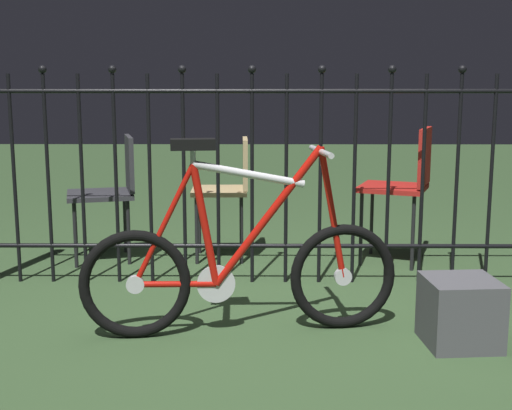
{
  "coord_description": "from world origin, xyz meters",
  "views": [
    {
      "loc": [
        -0.04,
        -3.26,
        1.17
      ],
      "look_at": [
        -0.07,
        0.21,
        0.55
      ],
      "focal_mm": 48.27,
      "sensor_mm": 36.0,
      "label": 1
    }
  ],
  "objects_px": {
    "chair_tan": "(230,184)",
    "chair_red": "(405,179)",
    "chair_charcoal": "(112,185)",
    "bicycle": "(241,268)",
    "display_crate": "(460,312)"
  },
  "relations": [
    {
      "from": "display_crate",
      "to": "chair_tan",
      "type": "bearing_deg",
      "value": 125.51
    },
    {
      "from": "chair_charcoal",
      "to": "display_crate",
      "type": "xyz_separation_m",
      "value": [
        1.88,
        -1.52,
        -0.35
      ]
    },
    {
      "from": "chair_red",
      "to": "chair_charcoal",
      "type": "distance_m",
      "value": 1.92
    },
    {
      "from": "chair_red",
      "to": "chair_charcoal",
      "type": "bearing_deg",
      "value": 177.23
    },
    {
      "from": "chair_red",
      "to": "chair_tan",
      "type": "bearing_deg",
      "value": 174.12
    },
    {
      "from": "display_crate",
      "to": "chair_charcoal",
      "type": "bearing_deg",
      "value": 141.02
    },
    {
      "from": "chair_charcoal",
      "to": "display_crate",
      "type": "relative_size",
      "value": 2.63
    },
    {
      "from": "chair_red",
      "to": "bicycle",
      "type": "bearing_deg",
      "value": -128.55
    },
    {
      "from": "chair_charcoal",
      "to": "chair_tan",
      "type": "bearing_deg",
      "value": 1.8
    },
    {
      "from": "chair_tan",
      "to": "chair_red",
      "type": "bearing_deg",
      "value": -5.88
    },
    {
      "from": "chair_red",
      "to": "display_crate",
      "type": "relative_size",
      "value": 2.83
    },
    {
      "from": "bicycle",
      "to": "chair_charcoal",
      "type": "relative_size",
      "value": 1.8
    },
    {
      "from": "bicycle",
      "to": "chair_charcoal",
      "type": "distance_m",
      "value": 1.65
    },
    {
      "from": "chair_charcoal",
      "to": "chair_red",
      "type": "bearing_deg",
      "value": -2.77
    },
    {
      "from": "bicycle",
      "to": "chair_red",
      "type": "bearing_deg",
      "value": 51.45
    }
  ]
}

